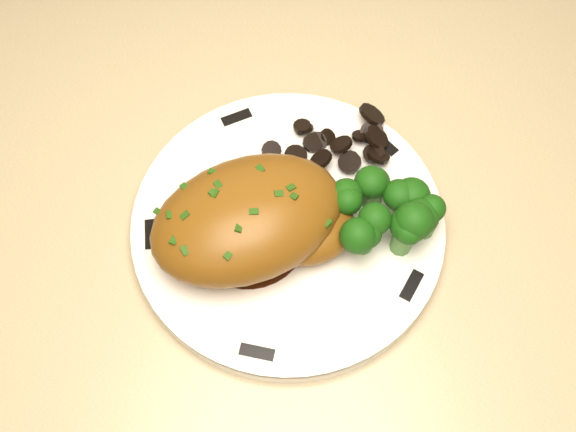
{
  "coord_description": "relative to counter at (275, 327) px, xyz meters",
  "views": [
    {
      "loc": [
        0.21,
        1.37,
        1.39
      ],
      "look_at": [
        0.23,
        1.61,
        0.91
      ],
      "focal_mm": 45.0,
      "sensor_mm": 36.0,
      "label": 1
    }
  ],
  "objects": [
    {
      "name": "counter",
      "position": [
        0.0,
        0.0,
        0.0
      ],
      "size": [
        2.04,
        0.67,
        1.0
      ],
      "color": "brown",
      "rests_on": "ground"
    },
    {
      "name": "plate",
      "position": [
        0.01,
        -0.07,
        0.45
      ],
      "size": [
        0.31,
        0.31,
        0.02
      ],
      "primitive_type": "cylinder",
      "rotation": [
        0.0,
        0.0,
        0.35
      ],
      "color": "white",
      "rests_on": "counter"
    },
    {
      "name": "rim_accent_0",
      "position": [
        -0.02,
        0.03,
        0.45
      ],
      "size": [
        0.03,
        0.02,
        0.0
      ],
      "primitive_type": "cube",
      "rotation": [
        0.0,
        0.0,
        3.46
      ],
      "color": "black",
      "rests_on": "plate"
    },
    {
      "name": "rim_accent_1",
      "position": [
        -0.09,
        -0.07,
        0.45
      ],
      "size": [
        0.01,
        0.02,
        0.0
      ],
      "primitive_type": "cube",
      "rotation": [
        0.0,
        0.0,
        4.71
      ],
      "color": "black",
      "rests_on": "plate"
    },
    {
      "name": "rim_accent_2",
      "position": [
        -0.02,
        -0.16,
        0.45
      ],
      "size": [
        0.03,
        0.02,
        0.0
      ],
      "primitive_type": "cube",
      "rotation": [
        0.0,
        0.0,
        5.97
      ],
      "color": "black",
      "rests_on": "plate"
    },
    {
      "name": "rim_accent_3",
      "position": [
        0.1,
        -0.13,
        0.45
      ],
      "size": [
        0.02,
        0.03,
        0.0
      ],
      "primitive_type": "cube",
      "rotation": [
        0.0,
        0.0,
        7.23
      ],
      "color": "black",
      "rests_on": "plate"
    },
    {
      "name": "rim_accent_4",
      "position": [
        0.1,
        -0.0,
        0.45
      ],
      "size": [
        0.02,
        0.03,
        0.0
      ],
      "primitive_type": "cube",
      "rotation": [
        0.0,
        0.0,
        8.48
      ],
      "color": "black",
      "rests_on": "plate"
    },
    {
      "name": "gravy_pool",
      "position": [
        -0.02,
        -0.07,
        0.45
      ],
      "size": [
        0.09,
        0.09,
        0.0
      ],
      "primitive_type": "cylinder",
      "color": "black",
      "rests_on": "plate"
    },
    {
      "name": "chicken_breast",
      "position": [
        -0.01,
        -0.08,
        0.48
      ],
      "size": [
        0.17,
        0.13,
        0.06
      ],
      "rotation": [
        0.0,
        0.0,
        0.3
      ],
      "color": "brown",
      "rests_on": "plate"
    },
    {
      "name": "mushroom_pile",
      "position": [
        0.05,
        -0.01,
        0.46
      ],
      "size": [
        0.09,
        0.06,
        0.02
      ],
      "color": "black",
      "rests_on": "plate"
    },
    {
      "name": "broccoli_florets",
      "position": [
        0.08,
        -0.08,
        0.48
      ],
      "size": [
        0.08,
        0.06,
        0.04
      ],
      "rotation": [
        0.0,
        0.0,
        0.33
      ],
      "color": "#457E35",
      "rests_on": "plate"
    }
  ]
}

